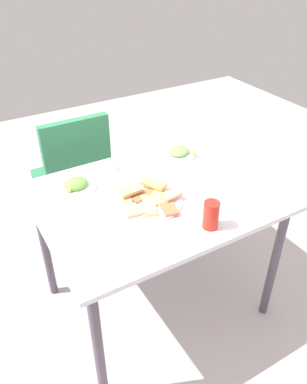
{
  "coord_description": "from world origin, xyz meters",
  "views": [
    {
      "loc": [
        -0.75,
        -1.26,
        1.75
      ],
      "look_at": [
        -0.03,
        -0.02,
        0.77
      ],
      "focal_mm": 35.92,
      "sensor_mm": 36.0,
      "label": 1
    }
  ],
  "objects_px": {
    "dining_table": "(156,209)",
    "dining_chair": "(74,173)",
    "salad_plate_greens": "(179,152)",
    "soda_can": "(211,215)",
    "spoon": "(127,162)",
    "pide_platter": "(149,200)",
    "fork": "(130,165)",
    "paper_napkin": "(129,164)",
    "salad_plate_rice": "(76,185)"
  },
  "relations": [
    {
      "from": "spoon",
      "to": "dining_table",
      "type": "bearing_deg",
      "value": -82.91
    },
    {
      "from": "dining_table",
      "to": "paper_napkin",
      "type": "relative_size",
      "value": 9.76
    },
    {
      "from": "dining_table",
      "to": "soda_can",
      "type": "relative_size",
      "value": 8.84
    },
    {
      "from": "dining_chair",
      "to": "salad_plate_greens",
      "type": "bearing_deg",
      "value": -47.98
    },
    {
      "from": "salad_plate_greens",
      "to": "fork",
      "type": "xyz_separation_m",
      "value": [
        -0.28,
        0.02,
        -0.01
      ]
    },
    {
      "from": "dining_table",
      "to": "fork",
      "type": "bearing_deg",
      "value": 87.34
    },
    {
      "from": "fork",
      "to": "dining_table",
      "type": "bearing_deg",
      "value": -88.79
    },
    {
      "from": "paper_napkin",
      "to": "fork",
      "type": "relative_size",
      "value": 0.66
    },
    {
      "from": "pide_platter",
      "to": "salad_plate_greens",
      "type": "relative_size",
      "value": 1.57
    },
    {
      "from": "pide_platter",
      "to": "spoon",
      "type": "distance_m",
      "value": 0.37
    },
    {
      "from": "dining_table",
      "to": "soda_can",
      "type": "distance_m",
      "value": 0.36
    },
    {
      "from": "pide_platter",
      "to": "spoon",
      "type": "xyz_separation_m",
      "value": [
        0.08,
        0.37,
        -0.01
      ]
    },
    {
      "from": "paper_napkin",
      "to": "fork",
      "type": "distance_m",
      "value": 0.02
    },
    {
      "from": "dining_table",
      "to": "pide_platter",
      "type": "distance_m",
      "value": 0.13
    },
    {
      "from": "dining_chair",
      "to": "salad_plate_greens",
      "type": "xyz_separation_m",
      "value": [
        0.44,
        -0.49,
        0.25
      ]
    },
    {
      "from": "salad_plate_greens",
      "to": "paper_napkin",
      "type": "height_order",
      "value": "salad_plate_greens"
    },
    {
      "from": "paper_napkin",
      "to": "spoon",
      "type": "relative_size",
      "value": 0.6
    },
    {
      "from": "dining_table",
      "to": "pide_platter",
      "type": "bearing_deg",
      "value": -145.74
    },
    {
      "from": "paper_napkin",
      "to": "salad_plate_rice",
      "type": "bearing_deg",
      "value": -167.43
    },
    {
      "from": "dining_chair",
      "to": "salad_plate_greens",
      "type": "distance_m",
      "value": 0.71
    },
    {
      "from": "dining_table",
      "to": "salad_plate_rice",
      "type": "relative_size",
      "value": 5.49
    },
    {
      "from": "soda_can",
      "to": "dining_table",
      "type": "bearing_deg",
      "value": 102.3
    },
    {
      "from": "dining_table",
      "to": "fork",
      "type": "height_order",
      "value": "fork"
    },
    {
      "from": "pide_platter",
      "to": "dining_chair",
      "type": "bearing_deg",
      "value": 95.8
    },
    {
      "from": "dining_chair",
      "to": "paper_napkin",
      "type": "height_order",
      "value": "dining_chair"
    },
    {
      "from": "dining_chair",
      "to": "paper_napkin",
      "type": "xyz_separation_m",
      "value": [
        0.16,
        -0.45,
        0.24
      ]
    },
    {
      "from": "salad_plate_greens",
      "to": "soda_can",
      "type": "distance_m",
      "value": 0.62
    },
    {
      "from": "dining_table",
      "to": "spoon",
      "type": "relative_size",
      "value": 5.89
    },
    {
      "from": "dining_table",
      "to": "pide_platter",
      "type": "xyz_separation_m",
      "value": [
        -0.07,
        -0.04,
        0.1
      ]
    },
    {
      "from": "dining_chair",
      "to": "pide_platter",
      "type": "height_order",
      "value": "dining_chair"
    },
    {
      "from": "dining_table",
      "to": "dining_chair",
      "type": "relative_size",
      "value": 1.2
    },
    {
      "from": "pide_platter",
      "to": "paper_napkin",
      "type": "height_order",
      "value": "pide_platter"
    },
    {
      "from": "spoon",
      "to": "fork",
      "type": "bearing_deg",
      "value": -80.55
    },
    {
      "from": "paper_napkin",
      "to": "soda_can",
      "type": "bearing_deg",
      "value": -84.86
    },
    {
      "from": "soda_can",
      "to": "spoon",
      "type": "relative_size",
      "value": 0.67
    },
    {
      "from": "salad_plate_greens",
      "to": "fork",
      "type": "height_order",
      "value": "salad_plate_greens"
    },
    {
      "from": "pide_platter",
      "to": "salad_plate_rice",
      "type": "distance_m",
      "value": 0.37
    },
    {
      "from": "dining_table",
      "to": "soda_can",
      "type": "height_order",
      "value": "soda_can"
    },
    {
      "from": "dining_chair",
      "to": "fork",
      "type": "distance_m",
      "value": 0.55
    },
    {
      "from": "salad_plate_greens",
      "to": "salad_plate_rice",
      "type": "height_order",
      "value": "salad_plate_rice"
    },
    {
      "from": "salad_plate_rice",
      "to": "fork",
      "type": "distance_m",
      "value": 0.32
    },
    {
      "from": "dining_table",
      "to": "pide_platter",
      "type": "relative_size",
      "value": 3.57
    },
    {
      "from": "dining_chair",
      "to": "salad_plate_rice",
      "type": "height_order",
      "value": "dining_chair"
    },
    {
      "from": "salad_plate_greens",
      "to": "fork",
      "type": "relative_size",
      "value": 1.15
    },
    {
      "from": "salad_plate_rice",
      "to": "fork",
      "type": "height_order",
      "value": "salad_plate_rice"
    },
    {
      "from": "fork",
      "to": "dining_chair",
      "type": "bearing_deg",
      "value": 112.65
    },
    {
      "from": "paper_napkin",
      "to": "pide_platter",
      "type": "bearing_deg",
      "value": -102.67
    },
    {
      "from": "paper_napkin",
      "to": "spoon",
      "type": "distance_m",
      "value": 0.02
    },
    {
      "from": "pide_platter",
      "to": "soda_can",
      "type": "distance_m",
      "value": 0.31
    },
    {
      "from": "dining_chair",
      "to": "soda_can",
      "type": "bearing_deg",
      "value": -78.64
    }
  ]
}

